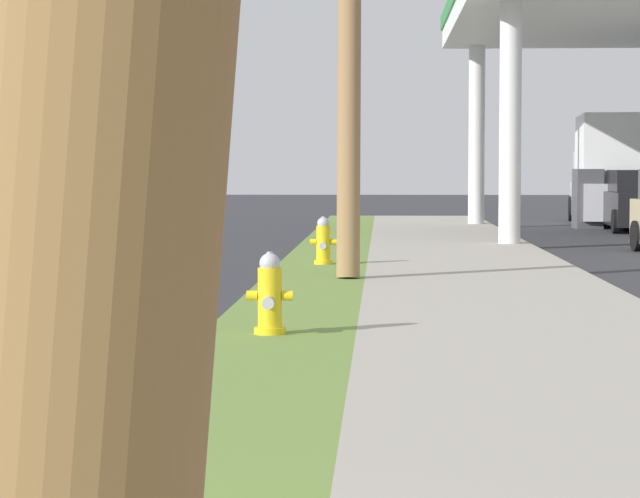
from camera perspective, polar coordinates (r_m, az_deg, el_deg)
name	(u,v)px	position (r m, az deg, el deg)	size (l,w,h in m)	color
fire_hydrant_nearest	(100,494)	(5.02, -9.26, -10.14)	(0.42, 0.38, 0.74)	yellow
fire_hydrant_second	(270,298)	(12.23, -2.13, -2.08)	(0.42, 0.38, 0.74)	yellow
fire_hydrant_third	(323,243)	(21.13, 0.14, 0.24)	(0.42, 0.37, 0.74)	yellow
truck_silver_on_apron	(612,173)	(39.55, 12.21, 3.15)	(2.59, 6.54, 3.11)	#BCBCC1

